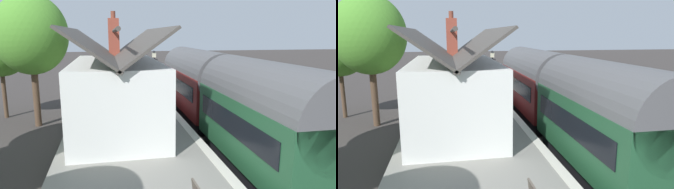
% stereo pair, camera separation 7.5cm
% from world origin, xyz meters
% --- Properties ---
extents(ground_plane, '(160.00, 160.00, 0.00)m').
position_xyz_m(ground_plane, '(0.00, 0.00, 0.00)').
color(ground_plane, '#383330').
extents(platform, '(32.00, 5.70, 0.97)m').
position_xyz_m(platform, '(0.00, 3.85, 0.49)').
color(platform, gray).
rests_on(platform, ground).
extents(platform_edge_coping, '(32.00, 0.36, 0.02)m').
position_xyz_m(platform_edge_coping, '(0.00, 1.18, 0.98)').
color(platform_edge_coping, beige).
rests_on(platform_edge_coping, platform).
extents(rail_near, '(52.00, 0.08, 0.14)m').
position_xyz_m(rail_near, '(0.00, -1.62, 0.07)').
color(rail_near, gray).
rests_on(rail_near, ground).
extents(rail_far, '(52.00, 0.08, 0.14)m').
position_xyz_m(rail_far, '(0.00, -0.18, 0.07)').
color(rail_far, gray).
rests_on(rail_far, ground).
extents(train, '(17.09, 2.73, 4.32)m').
position_xyz_m(train, '(-1.79, -0.90, 2.21)').
color(train, black).
rests_on(train, ground).
extents(station_building, '(8.27, 4.01, 5.45)m').
position_xyz_m(station_building, '(-2.55, 4.35, 2.65)').
color(station_building, white).
rests_on(station_building, platform).
extents(bench_platform_end, '(1.40, 0.45, 0.88)m').
position_xyz_m(bench_platform_end, '(7.42, 2.92, 1.45)').
color(bench_platform_end, brown).
rests_on(bench_platform_end, platform).
extents(bench_near_building, '(1.41, 0.48, 0.88)m').
position_xyz_m(bench_near_building, '(9.86, 2.94, 1.45)').
color(bench_near_building, brown).
rests_on(bench_near_building, platform).
extents(bench_mid_platform, '(1.41, 0.47, 0.88)m').
position_xyz_m(bench_mid_platform, '(4.92, 2.79, 1.45)').
color(bench_mid_platform, brown).
rests_on(bench_mid_platform, platform).
extents(planter_under_sign, '(0.80, 0.32, 0.65)m').
position_xyz_m(planter_under_sign, '(11.38, 2.17, 1.28)').
color(planter_under_sign, '#9E5138').
rests_on(planter_under_sign, platform).
extents(planter_by_door, '(0.59, 0.59, 0.90)m').
position_xyz_m(planter_by_door, '(10.69, 1.64, 1.44)').
color(planter_by_door, teal).
rests_on(planter_by_door, platform).
extents(planter_bench_left, '(0.63, 0.63, 0.97)m').
position_xyz_m(planter_bench_left, '(5.52, 5.90, 1.46)').
color(planter_bench_left, gray).
rests_on(planter_bench_left, platform).
extents(planter_edge_far, '(0.44, 0.44, 0.67)m').
position_xyz_m(planter_edge_far, '(6.21, 2.93, 1.33)').
color(planter_edge_far, teal).
rests_on(planter_edge_far, platform).
extents(lamp_post_platform, '(0.32, 0.50, 3.24)m').
position_xyz_m(lamp_post_platform, '(3.42, 1.72, 3.27)').
color(lamp_post_platform, black).
rests_on(lamp_post_platform, platform).
extents(station_sign_board, '(0.96, 0.06, 1.57)m').
position_xyz_m(station_sign_board, '(4.22, 1.88, 2.16)').
color(station_sign_board, black).
rests_on(station_sign_board, platform).
extents(tree_behind_building, '(3.00, 3.29, 5.66)m').
position_xyz_m(tree_behind_building, '(4.15, 11.21, 4.14)').
color(tree_behind_building, '#4C3828').
rests_on(tree_behind_building, ground).
extents(tree_mid_background, '(3.84, 4.00, 7.46)m').
position_xyz_m(tree_mid_background, '(1.86, 8.81, 5.21)').
color(tree_mid_background, '#4C3828').
rests_on(tree_mid_background, ground).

